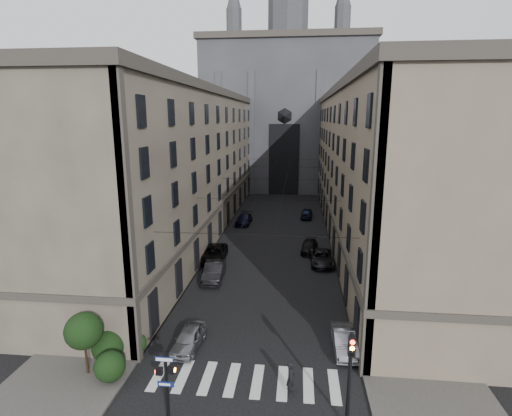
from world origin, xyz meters
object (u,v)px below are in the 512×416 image
(car_left_far, at_px, (244,219))
(gothic_tower, at_px, (287,105))
(car_right_midfar, at_px, (309,247))
(pedestrian_signal_left, at_px, (166,379))
(car_right_far, at_px, (307,214))
(pedestrian, at_px, (291,378))
(car_left_midnear, at_px, (214,271))
(car_left_midfar, at_px, (215,253))
(car_right_midnear, at_px, (322,258))
(car_left_near, at_px, (189,339))
(car_right_near, at_px, (344,341))
(traffic_light_right, at_px, (350,369))

(car_left_far, bearing_deg, gothic_tower, 84.20)
(car_right_midfar, bearing_deg, gothic_tower, 100.60)
(gothic_tower, xyz_separation_m, car_right_midfar, (4.38, -46.17, -17.16))
(pedestrian_signal_left, relative_size, car_right_far, 0.95)
(car_right_midfar, bearing_deg, pedestrian, -88.62)
(car_left_far, relative_size, pedestrian, 2.51)
(car_right_far, bearing_deg, car_left_midnear, -106.20)
(car_left_far, bearing_deg, car_right_far, 28.16)
(car_left_midfar, distance_m, car_right_midfar, 11.08)
(car_left_midnear, relative_size, pedestrian, 2.55)
(gothic_tower, xyz_separation_m, car_right_far, (4.33, -30.24, -17.08))
(car_right_far, distance_m, pedestrian, 40.60)
(pedestrian_signal_left, relative_size, car_left_far, 0.81)
(car_left_midnear, bearing_deg, car_right_midnear, 23.15)
(pedestrian_signal_left, bearing_deg, car_right_far, 79.71)
(car_left_near, distance_m, car_left_midnear, 11.73)
(car_left_far, height_order, pedestrian, pedestrian)
(car_left_near, height_order, car_left_midnear, car_left_midnear)
(car_right_midfar, bearing_deg, car_left_midfar, -153.79)
(pedestrian_signal_left, distance_m, car_left_midnear, 18.32)
(car_left_near, bearing_deg, car_left_far, 95.67)
(car_left_far, bearing_deg, car_left_midfar, -91.94)
(car_right_near, distance_m, pedestrian, 5.84)
(car_left_midfar, relative_size, car_left_far, 1.18)
(car_left_midnear, height_order, pedestrian, pedestrian)
(car_left_near, bearing_deg, car_left_midfar, 100.50)
(pedestrian_signal_left, distance_m, car_right_far, 43.95)
(gothic_tower, height_order, car_left_midfar, gothic_tower)
(gothic_tower, xyz_separation_m, pedestrian, (2.74, -70.81, -16.82))
(car_left_near, xyz_separation_m, car_right_midfar, (8.58, 20.79, -0.04))
(traffic_light_right, distance_m, car_right_far, 42.89)
(car_left_near, height_order, car_right_far, car_right_far)
(car_left_far, relative_size, car_right_midnear, 0.95)
(pedestrian, bearing_deg, car_right_far, 7.96)
(car_left_near, relative_size, pedestrian, 2.04)
(traffic_light_right, xyz_separation_m, car_left_midnear, (-10.54, 17.78, -2.47))
(traffic_light_right, bearing_deg, pedestrian, 142.14)
(gothic_tower, relative_size, car_right_near, 13.85)
(car_left_near, bearing_deg, car_right_midfar, 72.07)
(car_right_near, bearing_deg, car_left_near, -176.96)
(pedestrian, bearing_deg, car_right_midfar, 6.39)
(car_left_near, xyz_separation_m, car_right_far, (8.53, 36.72, 0.03))
(car_left_far, height_order, car_right_far, same)
(traffic_light_right, height_order, car_right_midfar, traffic_light_right)
(traffic_light_right, bearing_deg, car_left_near, 148.19)
(car_left_midfar, bearing_deg, car_left_far, 79.24)
(car_right_midfar, bearing_deg, car_left_midnear, -130.53)
(car_left_near, relative_size, car_right_far, 0.96)
(car_left_midnear, distance_m, car_left_midfar, 5.21)
(car_left_midfar, height_order, car_right_far, car_left_midfar)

